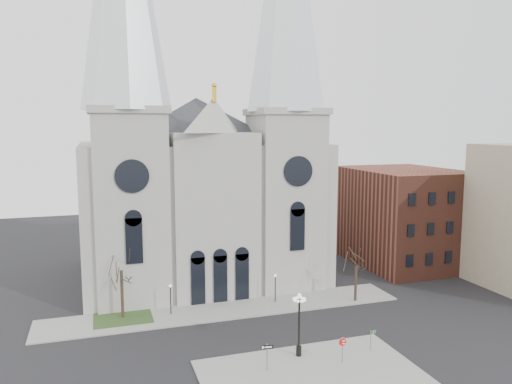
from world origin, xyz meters
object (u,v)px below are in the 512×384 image
object	(u,v)px
globe_lamp	(299,317)
street_name_sign	(371,338)
one_way_sign	(267,352)
stop_sign	(343,344)

from	to	relation	value
globe_lamp	street_name_sign	bearing A→B (deg)	-9.41
one_way_sign	street_name_sign	bearing A→B (deg)	11.88
globe_lamp	stop_sign	bearing A→B (deg)	-38.17
stop_sign	globe_lamp	world-z (taller)	globe_lamp
stop_sign	street_name_sign	xyz separation A→B (m)	(3.57, 1.29, -0.47)
stop_sign	one_way_sign	distance (m)	6.60
one_way_sign	street_name_sign	xyz separation A→B (m)	(10.13, 0.54, -0.37)
stop_sign	one_way_sign	size ratio (longest dim) A/B	0.99
one_way_sign	globe_lamp	bearing A→B (deg)	33.62
one_way_sign	street_name_sign	distance (m)	10.15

